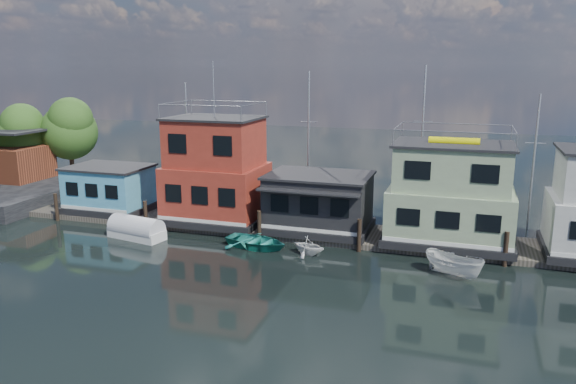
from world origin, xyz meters
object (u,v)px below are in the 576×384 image
(houseboat_green, at_px, (450,196))
(dinghy_white, at_px, (308,246))
(houseboat_dark, at_px, (319,202))
(tarp_runabout, at_px, (136,230))
(houseboat_red, at_px, (216,172))
(houseboat_blue, at_px, (110,189))
(dinghy_teal, at_px, (256,241))
(motorboat, at_px, (454,265))

(houseboat_green, height_order, dinghy_white, houseboat_green)
(houseboat_dark, bearing_deg, tarp_runabout, -158.23)
(houseboat_red, relative_size, houseboat_green, 1.41)
(houseboat_blue, relative_size, tarp_runabout, 1.45)
(houseboat_red, xyz_separation_m, houseboat_green, (17.00, 0.00, -0.55))
(houseboat_dark, xyz_separation_m, dinghy_white, (0.51, -4.40, -1.80))
(houseboat_blue, relative_size, dinghy_white, 2.75)
(houseboat_blue, distance_m, houseboat_green, 26.53)
(houseboat_blue, bearing_deg, dinghy_white, -13.78)
(houseboat_dark, bearing_deg, houseboat_green, 0.12)
(dinghy_white, bearing_deg, houseboat_red, 80.07)
(dinghy_white, bearing_deg, houseboat_blue, 93.72)
(tarp_runabout, bearing_deg, houseboat_blue, 149.80)
(houseboat_dark, relative_size, dinghy_white, 3.18)
(houseboat_blue, height_order, houseboat_red, houseboat_red)
(dinghy_white, distance_m, tarp_runabout, 12.53)
(houseboat_green, bearing_deg, dinghy_teal, -161.04)
(houseboat_blue, xyz_separation_m, houseboat_green, (26.50, 0.00, 1.34))
(houseboat_blue, bearing_deg, houseboat_red, 0.00)
(houseboat_blue, bearing_deg, houseboat_green, 0.00)
(tarp_runabout, height_order, motorboat, tarp_runabout)
(houseboat_green, relative_size, dinghy_white, 3.61)
(houseboat_red, height_order, houseboat_green, houseboat_red)
(houseboat_blue, xyz_separation_m, dinghy_teal, (14.31, -4.19, -1.75))
(motorboat, bearing_deg, dinghy_white, 112.31)
(dinghy_white, xyz_separation_m, dinghy_teal, (-3.70, 0.23, -0.16))
(motorboat, bearing_deg, houseboat_red, 101.83)
(houseboat_red, distance_m, houseboat_green, 17.01)
(houseboat_blue, xyz_separation_m, tarp_runabout, (5.48, -4.82, -1.57))
(tarp_runabout, distance_m, motorboat, 21.62)
(houseboat_red, height_order, dinghy_white, houseboat_red)
(dinghy_teal, height_order, motorboat, motorboat)
(houseboat_blue, height_order, dinghy_white, houseboat_blue)
(dinghy_teal, xyz_separation_m, motorboat, (12.78, -1.34, 0.27))
(houseboat_green, relative_size, dinghy_teal, 1.91)
(houseboat_red, bearing_deg, houseboat_dark, -0.14)
(tarp_runabout, bearing_deg, houseboat_red, 61.29)
(houseboat_dark, distance_m, tarp_runabout, 13.06)
(houseboat_red, height_order, motorboat, houseboat_red)
(tarp_runabout, bearing_deg, houseboat_green, 24.01)
(tarp_runabout, bearing_deg, motorboat, 9.22)
(houseboat_dark, xyz_separation_m, dinghy_teal, (-3.19, -4.17, -1.96))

